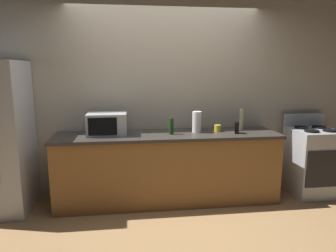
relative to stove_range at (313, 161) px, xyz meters
The scene contains 10 objects.
ground_plane 2.09m from the stove_range, 168.70° to the right, with size 8.00×8.00×0.00m, color #A87F51.
back_wall 2.23m from the stove_range, 168.41° to the left, with size 6.40×0.10×2.70m, color #B2A893.
counter_run 2.00m from the stove_range, behind, with size 2.84×0.64×0.90m.
stove_range is the anchor object (origin of this frame).
microwave 2.82m from the stove_range, behind, with size 0.48×0.35×0.27m.
paper_towel_roll 1.72m from the stove_range, behind, with size 0.12×0.12×0.27m, color white.
cordless_phone 1.24m from the stove_range, behind, with size 0.05×0.11×0.15m, color black.
bottle_vinegar 1.15m from the stove_range, behind, with size 0.06×0.06×0.28m, color beige.
bottle_wine 2.04m from the stove_range, behind, with size 0.06×0.06×0.20m, color #1E3F19.
mug_yellow 1.43m from the stove_range, behind, with size 0.09×0.09×0.09m, color yellow.
Camera 1 is at (-0.48, -3.32, 1.70)m, focal length 32.53 mm.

